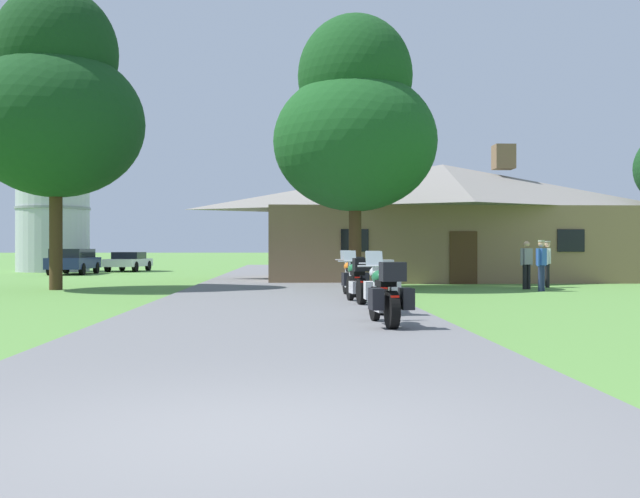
% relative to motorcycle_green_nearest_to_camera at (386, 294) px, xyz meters
% --- Properties ---
extents(ground_plane, '(500.00, 500.00, 0.00)m').
position_rel_motorcycle_green_nearest_to_camera_xyz_m(ground_plane, '(-1.95, 12.43, -0.61)').
color(ground_plane, '#56893D').
extents(asphalt_driveway, '(6.40, 80.00, 0.06)m').
position_rel_motorcycle_green_nearest_to_camera_xyz_m(asphalt_driveway, '(-1.95, 10.43, -0.58)').
color(asphalt_driveway, slate).
rests_on(asphalt_driveway, ground).
extents(motorcycle_green_nearest_to_camera, '(0.83, 2.08, 1.30)m').
position_rel_motorcycle_green_nearest_to_camera_xyz_m(motorcycle_green_nearest_to_camera, '(0.00, 0.00, 0.00)').
color(motorcycle_green_nearest_to_camera, black).
rests_on(motorcycle_green_nearest_to_camera, asphalt_driveway).
extents(motorcycle_silver_second_in_row, '(0.73, 2.08, 1.30)m').
position_rel_motorcycle_green_nearest_to_camera_xyz_m(motorcycle_silver_second_in_row, '(0.21, 2.64, 0.00)').
color(motorcycle_silver_second_in_row, black).
rests_on(motorcycle_silver_second_in_row, asphalt_driveway).
extents(motorcycle_green_third_in_row, '(0.70, 2.08, 1.30)m').
position_rel_motorcycle_green_nearest_to_camera_xyz_m(motorcycle_green_third_in_row, '(0.00, 5.62, 0.01)').
color(motorcycle_green_third_in_row, black).
rests_on(motorcycle_green_third_in_row, asphalt_driveway).
extents(motorcycle_orange_farthest_in_row, '(0.86, 2.08, 1.30)m').
position_rel_motorcycle_green_nearest_to_camera_xyz_m(motorcycle_orange_farthest_in_row, '(0.11, 8.27, 0.00)').
color(motorcycle_orange_farthest_in_row, black).
rests_on(motorcycle_orange_farthest_in_row, asphalt_driveway).
extents(stone_lodge, '(16.43, 8.58, 6.12)m').
position_rel_motorcycle_green_nearest_to_camera_xyz_m(stone_lodge, '(5.26, 20.75, 2.08)').
color(stone_lodge, '#896B4C').
rests_on(stone_lodge, ground).
extents(bystander_white_shirt_near_lodge, '(0.35, 0.51, 1.69)m').
position_rel_motorcycle_green_nearest_to_camera_xyz_m(bystander_white_shirt_near_lodge, '(7.67, 13.88, 0.34)').
color(bystander_white_shirt_near_lodge, black).
rests_on(bystander_white_shirt_near_lodge, ground).
extents(bystander_gray_shirt_beside_signpost, '(0.50, 0.36, 1.67)m').
position_rel_motorcycle_green_nearest_to_camera_xyz_m(bystander_gray_shirt_beside_signpost, '(6.53, 12.72, 0.32)').
color(bystander_gray_shirt_beside_signpost, black).
rests_on(bystander_gray_shirt_beside_signpost, ground).
extents(bystander_blue_shirt_by_tree, '(0.41, 0.42, 1.69)m').
position_rel_motorcycle_green_nearest_to_camera_xyz_m(bystander_blue_shirt_by_tree, '(6.61, 11.42, 0.34)').
color(bystander_blue_shirt_by_tree, navy).
rests_on(bystander_blue_shirt_by_tree, ground).
extents(tree_by_lodge_front, '(5.68, 5.68, 9.51)m').
position_rel_motorcycle_green_nearest_to_camera_xyz_m(tree_by_lodge_front, '(0.60, 13.00, 5.18)').
color(tree_by_lodge_front, '#422D19').
rests_on(tree_by_lodge_front, ground).
extents(tree_left_near, '(5.98, 5.98, 10.34)m').
position_rel_motorcycle_green_nearest_to_camera_xyz_m(tree_left_near, '(-9.64, 13.04, 5.81)').
color(tree_left_near, '#422D19').
rests_on(tree_left_near, ground).
extents(metal_silo_distant, '(4.48, 4.48, 8.87)m').
position_rel_motorcycle_green_nearest_to_camera_xyz_m(metal_silo_distant, '(-16.23, 34.03, 3.84)').
color(metal_silo_distant, '#B2B7BC').
rests_on(metal_silo_distant, ground).
extents(parked_navy_suv_far_left, '(1.93, 4.61, 1.40)m').
position_rel_motorcycle_green_nearest_to_camera_xyz_m(parked_navy_suv_far_left, '(-13.49, 28.74, 0.17)').
color(parked_navy_suv_far_left, navy).
rests_on(parked_navy_suv_far_left, ground).
extents(parked_white_sedan_far_left, '(2.31, 4.38, 1.20)m').
position_rel_motorcycle_green_nearest_to_camera_xyz_m(parked_white_sedan_far_left, '(-11.63, 34.12, 0.03)').
color(parked_white_sedan_far_left, silver).
rests_on(parked_white_sedan_far_left, ground).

